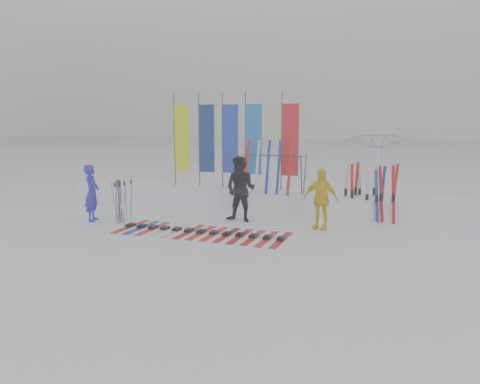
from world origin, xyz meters
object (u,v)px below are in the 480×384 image
at_px(tent_canopy, 377,171).
at_px(ski_row, 201,232).
at_px(ski_rack, 272,168).
at_px(person_yellow, 321,199).
at_px(person_blue, 92,193).
at_px(person_black, 241,189).

height_order(tent_canopy, ski_row, tent_canopy).
bearing_deg(tent_canopy, ski_rack, -157.41).
height_order(person_yellow, ski_rack, ski_rack).
distance_m(ski_row, ski_rack, 3.76).
bearing_deg(person_blue, ski_row, -115.97).
bearing_deg(person_black, person_blue, -155.84).
height_order(person_black, person_yellow, person_black).
bearing_deg(ski_row, person_blue, 175.58).
distance_m(person_blue, ski_rack, 5.46).
bearing_deg(person_blue, person_yellow, -100.23).
distance_m(tent_canopy, ski_row, 6.28).
bearing_deg(ski_row, ski_rack, 75.26).
relative_size(person_black, ski_rack, 0.92).
xyz_separation_m(person_black, ski_row, (-0.47, -1.68, -0.90)).
height_order(person_blue, person_yellow, person_blue).
bearing_deg(person_yellow, ski_rack, 147.29).
relative_size(person_black, ski_row, 0.42).
bearing_deg(tent_canopy, person_black, -139.60).
xyz_separation_m(person_blue, person_yellow, (6.34, 1.27, -0.00)).
relative_size(person_blue, ski_rack, 0.80).
relative_size(ski_row, ski_rack, 2.17).
height_order(person_yellow, tent_canopy, tent_canopy).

